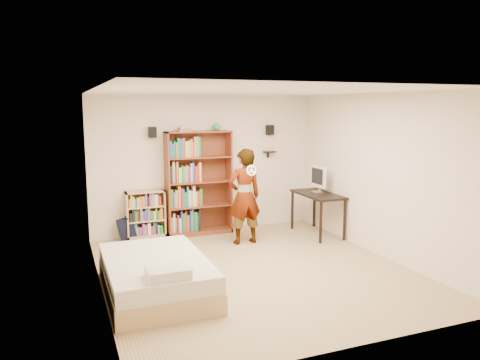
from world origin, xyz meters
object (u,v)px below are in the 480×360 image
at_px(computer_desk, 317,214).
at_px(person, 244,196).
at_px(low_bookshelf, 146,215).
at_px(daybed, 156,271).
at_px(tall_bookshelf, 199,183).

height_order(computer_desk, person, person).
bearing_deg(low_bookshelf, person, -30.90).
relative_size(low_bookshelf, person, 0.52).
distance_m(computer_desk, daybed, 3.92).
height_order(tall_bookshelf, computer_desk, tall_bookshelf).
height_order(low_bookshelf, person, person).
distance_m(tall_bookshelf, low_bookshelf, 1.18).
bearing_deg(person, daybed, 38.54).
xyz_separation_m(computer_desk, person, (-1.55, -0.03, 0.46)).
relative_size(low_bookshelf, computer_desk, 0.76).
xyz_separation_m(low_bookshelf, person, (1.62, -0.97, 0.41)).
xyz_separation_m(tall_bookshelf, daybed, (-1.38, -2.63, -0.71)).
height_order(tall_bookshelf, low_bookshelf, tall_bookshelf).
xyz_separation_m(low_bookshelf, daybed, (-0.34, -2.68, -0.16)).
bearing_deg(low_bookshelf, computer_desk, -16.47).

